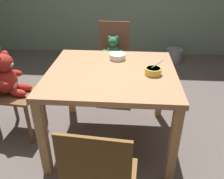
# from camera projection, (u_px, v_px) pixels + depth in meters

# --- Properties ---
(ground_plane) EXTENTS (5.20, 5.20, 0.04)m
(ground_plane) POSITION_uv_depth(u_px,v_px,m) (112.00, 140.00, 2.36)
(ground_plane) COLOR #5F5550
(dining_table) EXTENTS (1.10, 1.01, 0.75)m
(dining_table) POSITION_uv_depth(u_px,v_px,m) (112.00, 81.00, 2.04)
(dining_table) COLOR #AF7C54
(dining_table) RESTS_ON ground_plane
(teddy_chair_near_front) EXTENTS (0.41, 0.42, 0.92)m
(teddy_chair_near_front) POSITION_uv_depth(u_px,v_px,m) (101.00, 177.00, 1.28)
(teddy_chair_near_front) COLOR brown
(teddy_chair_near_front) RESTS_ON ground_plane
(teddy_chair_near_left) EXTENTS (0.43, 0.42, 0.86)m
(teddy_chair_near_left) POSITION_uv_depth(u_px,v_px,m) (9.00, 82.00, 2.20)
(teddy_chair_near_left) COLOR brown
(teddy_chair_near_left) RESTS_ON ground_plane
(teddy_chair_far_center) EXTENTS (0.44, 0.39, 0.93)m
(teddy_chair_far_center) POSITION_uv_depth(u_px,v_px,m) (113.00, 55.00, 2.91)
(teddy_chair_far_center) COLOR brown
(teddy_chair_far_center) RESTS_ON ground_plane
(porridge_bowl_yellow_near_right) EXTENTS (0.15, 0.14, 0.13)m
(porridge_bowl_yellow_near_right) POSITION_uv_depth(u_px,v_px,m) (153.00, 71.00, 1.92)
(porridge_bowl_yellow_near_right) COLOR yellow
(porridge_bowl_yellow_near_right) RESTS_ON dining_table
(porridge_bowl_white_far_center) EXTENTS (0.16, 0.16, 0.05)m
(porridge_bowl_white_far_center) POSITION_uv_depth(u_px,v_px,m) (117.00, 56.00, 2.22)
(porridge_bowl_white_far_center) COLOR white
(porridge_bowl_white_far_center) RESTS_ON dining_table
(metal_pail) EXTENTS (0.28, 0.28, 0.22)m
(metal_pail) POSITION_uv_depth(u_px,v_px,m) (174.00, 55.00, 4.11)
(metal_pail) COLOR #93969B
(metal_pail) RESTS_ON ground_plane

